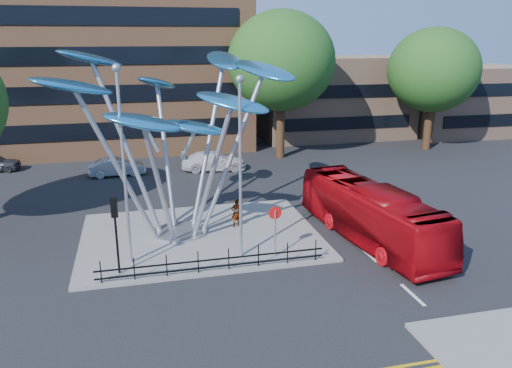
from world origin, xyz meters
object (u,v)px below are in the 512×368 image
object	(u,v)px
street_lamp_left	(123,150)
traffic_light_island	(115,220)
tree_far	(434,70)
leaf_sculpture	(173,103)
tree_right	(281,61)
parked_car_mid	(117,167)
pedestrian	(236,213)
parked_car_right	(214,161)
street_lamp_right	(240,152)
red_bus	(370,213)
no_entry_sign_island	(275,223)

from	to	relation	value
street_lamp_left	traffic_light_island	xyz separation A→B (m)	(-0.50, -1.00, -2.74)
tree_far	leaf_sculpture	world-z (taller)	tree_far
tree_right	parked_car_mid	xyz separation A→B (m)	(-13.44, -2.69, -7.36)
street_lamp_left	pedestrian	size ratio (longest dim) A/B	5.62
leaf_sculpture	parked_car_right	xyz separation A→B (m)	(3.89, 12.50, -6.15)
tree_right	parked_car_mid	bearing A→B (deg)	-168.68
street_lamp_left	street_lamp_right	size ratio (longest dim) A/B	1.06
traffic_light_island	leaf_sculpture	bearing A→B (deg)	54.96
leaf_sculpture	parked_car_right	size ratio (longest dim) A/B	2.56
red_bus	traffic_light_island	bearing A→B (deg)	177.65
leaf_sculpture	parked_car_mid	distance (m)	14.47
street_lamp_right	red_bus	distance (m)	7.71
tree_right	no_entry_sign_island	distance (m)	21.31
tree_far	traffic_light_island	world-z (taller)	tree_far
traffic_light_island	parked_car_mid	world-z (taller)	traffic_light_island
traffic_light_island	no_entry_sign_island	distance (m)	7.05
traffic_light_island	street_lamp_right	bearing A→B (deg)	5.19
tree_far	red_bus	xyz separation A→B (m)	(-14.73, -18.40, -5.65)
pedestrian	parked_car_mid	bearing A→B (deg)	-83.68
tree_right	red_bus	size ratio (longest dim) A/B	1.16
parked_car_mid	tree_far	bearing A→B (deg)	-88.37
leaf_sculpture	street_lamp_right	xyz separation A→B (m)	(2.57, -3.68, -1.78)
no_entry_sign_island	parked_car_mid	xyz separation A→B (m)	(-7.44, 16.79, -1.14)
leaf_sculpture	traffic_light_island	bearing A→B (deg)	-125.04
pedestrian	street_lamp_right	bearing A→B (deg)	61.42
tree_right	leaf_sculpture	distance (m)	18.37
leaf_sculpture	red_bus	world-z (taller)	leaf_sculpture
leaf_sculpture	traffic_light_island	size ratio (longest dim) A/B	3.71
street_lamp_left	red_bus	world-z (taller)	street_lamp_left
parked_car_right	parked_car_mid	bearing A→B (deg)	95.27
tree_right	leaf_sculpture	size ratio (longest dim) A/B	0.95
leaf_sculpture	tree_right	bearing A→B (deg)	56.69
street_lamp_left	pedestrian	distance (m)	7.75
street_lamp_left	tree_far	bearing A→B (deg)	34.92
leaf_sculpture	street_lamp_right	distance (m)	4.83
street_lamp_right	parked_car_mid	world-z (taller)	street_lamp_right
street_lamp_left	traffic_light_island	bearing A→B (deg)	-116.57
tree_right	tree_far	world-z (taller)	tree_right
pedestrian	traffic_light_island	bearing A→B (deg)	14.18
tree_far	parked_car_mid	size ratio (longest dim) A/B	2.65
no_entry_sign_island	red_bus	size ratio (longest dim) A/B	0.24
tree_right	traffic_light_island	xyz separation A→B (m)	(-13.00, -19.50, -5.42)
leaf_sculpture	traffic_light_island	world-z (taller)	leaf_sculpture
tree_far	no_entry_sign_island	bearing A→B (deg)	-135.75
leaf_sculpture	pedestrian	size ratio (longest dim) A/B	8.12
street_lamp_left	red_bus	size ratio (longest dim) A/B	0.84
tree_far	leaf_sculpture	size ratio (longest dim) A/B	0.85
pedestrian	no_entry_sign_island	bearing A→B (deg)	82.61
leaf_sculpture	pedestrian	bearing A→B (deg)	0.25
street_lamp_left	no_entry_sign_island	xyz separation A→B (m)	(6.50, -0.98, -3.54)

